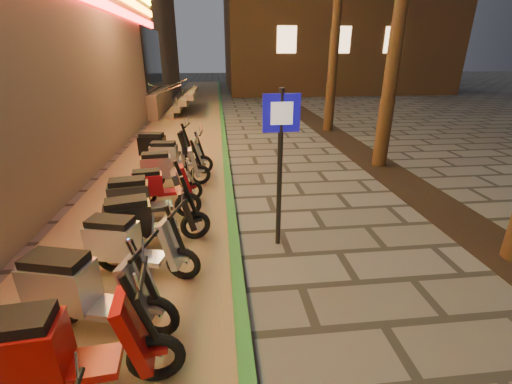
{
  "coord_description": "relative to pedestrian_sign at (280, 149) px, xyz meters",
  "views": [
    {
      "loc": [
        -1.08,
        -2.25,
        3.09
      ],
      "look_at": [
        -0.58,
        2.37,
        1.2
      ],
      "focal_mm": 24.0,
      "sensor_mm": 36.0,
      "label": 1
    }
  ],
  "objects": [
    {
      "name": "parking_strip",
      "position": [
        -2.47,
        7.1,
        -1.69
      ],
      "size": [
        3.4,
        60.0,
        0.01
      ],
      "primitive_type": "cube",
      "color": "#8C7251",
      "rests_on": "ground"
    },
    {
      "name": "green_curb",
      "position": [
        -0.77,
        7.1,
        -1.65
      ],
      "size": [
        0.18,
        60.0,
        0.1
      ],
      "primitive_type": "cube",
      "color": "#2A712D",
      "rests_on": "ground"
    },
    {
      "name": "planting_strip",
      "position": [
        3.73,
        2.1,
        -1.69
      ],
      "size": [
        1.2,
        40.0,
        0.02
      ],
      "primitive_type": "cube",
      "color": "black",
      "rests_on": "ground"
    },
    {
      "name": "pedestrian_sign",
      "position": [
        0.0,
        0.0,
        0.0
      ],
      "size": [
        0.58,
        0.1,
        2.62
      ],
      "rotation": [
        0.0,
        0.0,
        0.04
      ],
      "color": "black",
      "rests_on": "ground"
    },
    {
      "name": "scooter_4",
      "position": [
        -2.53,
        -2.61,
        -1.13
      ],
      "size": [
        1.86,
        0.67,
        1.31
      ],
      "rotation": [
        0.0,
        0.0,
        0.09
      ],
      "color": "black",
      "rests_on": "ground"
    },
    {
      "name": "scooter_5",
      "position": [
        -2.58,
        -1.71,
        -1.14
      ],
      "size": [
        1.81,
        0.9,
        1.28
      ],
      "rotation": [
        0.0,
        0.0,
        -0.26
      ],
      "color": "black",
      "rests_on": "ground"
    },
    {
      "name": "scooter_6",
      "position": [
        -2.31,
        -0.65,
        -1.18
      ],
      "size": [
        1.67,
        0.84,
        1.18
      ],
      "rotation": [
        0.0,
        0.0,
        -0.27
      ],
      "color": "black",
      "rests_on": "ground"
    },
    {
      "name": "scooter_7",
      "position": [
        -2.22,
        0.12,
        -1.17
      ],
      "size": [
        1.72,
        0.83,
        1.21
      ],
      "rotation": [
        0.0,
        0.0,
        0.25
      ],
      "color": "black",
      "rests_on": "ground"
    },
    {
      "name": "scooter_8",
      "position": [
        -2.43,
        1.08,
        -1.17
      ],
      "size": [
        1.73,
        0.73,
        1.21
      ],
      "rotation": [
        0.0,
        0.0,
        0.17
      ],
      "color": "black",
      "rests_on": "ground"
    },
    {
      "name": "scooter_9",
      "position": [
        -2.29,
        1.94,
        -1.24
      ],
      "size": [
        1.49,
        0.64,
        1.05
      ],
      "rotation": [
        0.0,
        0.0,
        0.18
      ],
      "color": "black",
      "rests_on": "ground"
    },
    {
      "name": "scooter_10",
      "position": [
        -2.24,
        2.99,
        -1.19
      ],
      "size": [
        1.66,
        0.64,
        1.16
      ],
      "rotation": [
        0.0,
        0.0,
        0.12
      ],
      "color": "black",
      "rests_on": "ground"
    },
    {
      "name": "scooter_11",
      "position": [
        -2.19,
        3.99,
        -1.19
      ],
      "size": [
        1.67,
        0.58,
        1.18
      ],
      "rotation": [
        0.0,
        0.0,
        -0.06
      ],
      "color": "black",
      "rests_on": "ground"
    },
    {
      "name": "scooter_12",
      "position": [
        -2.64,
        4.91,
        -1.16
      ],
      "size": [
        1.76,
        0.7,
        1.23
      ],
      "rotation": [
        0.0,
        0.0,
        -0.14
      ],
      "color": "black",
      "rests_on": "ground"
    }
  ]
}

